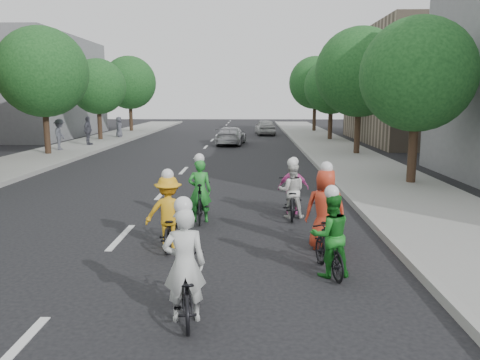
{
  "coord_description": "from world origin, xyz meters",
  "views": [
    {
      "loc": [
        3.01,
        -10.3,
        3.17
      ],
      "look_at": [
        2.69,
        2.01,
        1.0
      ],
      "focal_mm": 35.0,
      "sensor_mm": 36.0,
      "label": 1
    }
  ],
  "objects_px": {
    "cyclist_4": "(325,218)",
    "cyclist_6": "(169,219)",
    "follow_car_lead": "(231,136)",
    "follow_car_trail": "(265,127)",
    "cyclist_5": "(185,280)",
    "spectator_2": "(119,127)",
    "cyclist_2": "(330,241)",
    "spectator_0": "(60,134)",
    "cyclist_1": "(293,192)",
    "spectator_1": "(88,131)",
    "cyclist_0": "(291,196)",
    "cyclist_3": "(200,198)"
  },
  "relations": [
    {
      "from": "cyclist_4",
      "to": "cyclist_5",
      "type": "bearing_deg",
      "value": 60.75
    },
    {
      "from": "cyclist_2",
      "to": "follow_car_trail",
      "type": "bearing_deg",
      "value": -100.11
    },
    {
      "from": "spectator_1",
      "to": "spectator_0",
      "type": "bearing_deg",
      "value": 170.77
    },
    {
      "from": "cyclist_5",
      "to": "follow_car_lead",
      "type": "distance_m",
      "value": 25.55
    },
    {
      "from": "cyclist_1",
      "to": "spectator_1",
      "type": "bearing_deg",
      "value": -54.49
    },
    {
      "from": "follow_car_lead",
      "to": "cyclist_2",
      "type": "bearing_deg",
      "value": 102.57
    },
    {
      "from": "cyclist_5",
      "to": "spectator_1",
      "type": "bearing_deg",
      "value": -76.6
    },
    {
      "from": "cyclist_1",
      "to": "spectator_0",
      "type": "relative_size",
      "value": 0.92
    },
    {
      "from": "cyclist_4",
      "to": "spectator_0",
      "type": "xyz_separation_m",
      "value": [
        -12.8,
        17.47,
        0.4
      ]
    },
    {
      "from": "cyclist_4",
      "to": "spectator_1",
      "type": "relative_size",
      "value": 1.02
    },
    {
      "from": "cyclist_4",
      "to": "spectator_0",
      "type": "bearing_deg",
      "value": -45.69
    },
    {
      "from": "spectator_0",
      "to": "spectator_2",
      "type": "xyz_separation_m",
      "value": [
        0.89,
        9.17,
        -0.12
      ]
    },
    {
      "from": "spectator_2",
      "to": "follow_car_lead",
      "type": "bearing_deg",
      "value": -125.49
    },
    {
      "from": "follow_car_lead",
      "to": "spectator_2",
      "type": "relative_size",
      "value": 2.71
    },
    {
      "from": "cyclist_1",
      "to": "follow_car_lead",
      "type": "height_order",
      "value": "cyclist_1"
    },
    {
      "from": "follow_car_lead",
      "to": "follow_car_trail",
      "type": "bearing_deg",
      "value": -100.74
    },
    {
      "from": "cyclist_4",
      "to": "cyclist_6",
      "type": "relative_size",
      "value": 1.1
    },
    {
      "from": "cyclist_4",
      "to": "follow_car_lead",
      "type": "relative_size",
      "value": 0.44
    },
    {
      "from": "cyclist_3",
      "to": "cyclist_1",
      "type": "bearing_deg",
      "value": -164.03
    },
    {
      "from": "cyclist_4",
      "to": "follow_car_lead",
      "type": "xyz_separation_m",
      "value": [
        -2.97,
        22.27,
        -0.04
      ]
    },
    {
      "from": "cyclist_2",
      "to": "cyclist_5",
      "type": "bearing_deg",
      "value": 25.99
    },
    {
      "from": "spectator_0",
      "to": "cyclist_1",
      "type": "bearing_deg",
      "value": -146.17
    },
    {
      "from": "cyclist_3",
      "to": "spectator_2",
      "type": "xyz_separation_m",
      "value": [
        -9.02,
        24.48,
        0.31
      ]
    },
    {
      "from": "follow_car_lead",
      "to": "follow_car_trail",
      "type": "relative_size",
      "value": 1.07
    },
    {
      "from": "cyclist_5",
      "to": "cyclist_6",
      "type": "relative_size",
      "value": 1.07
    },
    {
      "from": "cyclist_2",
      "to": "follow_car_lead",
      "type": "xyz_separation_m",
      "value": [
        -2.83,
        23.8,
        -0.01
      ]
    },
    {
      "from": "cyclist_1",
      "to": "cyclist_6",
      "type": "relative_size",
      "value": 0.98
    },
    {
      "from": "cyclist_6",
      "to": "cyclist_3",
      "type": "bearing_deg",
      "value": -104.18
    },
    {
      "from": "cyclist_0",
      "to": "spectator_2",
      "type": "distance_m",
      "value": 26.56
    },
    {
      "from": "spectator_2",
      "to": "cyclist_2",
      "type": "bearing_deg",
      "value": -166.75
    },
    {
      "from": "cyclist_4",
      "to": "cyclist_6",
      "type": "xyz_separation_m",
      "value": [
        -3.31,
        0.01,
        -0.03
      ]
    },
    {
      "from": "cyclist_2",
      "to": "cyclist_6",
      "type": "relative_size",
      "value": 0.98
    },
    {
      "from": "cyclist_1",
      "to": "cyclist_4",
      "type": "xyz_separation_m",
      "value": [
        0.41,
        -3.05,
        0.07
      ]
    },
    {
      "from": "cyclist_6",
      "to": "spectator_0",
      "type": "height_order",
      "value": "spectator_0"
    },
    {
      "from": "cyclist_3",
      "to": "cyclist_4",
      "type": "bearing_deg",
      "value": 139.32
    },
    {
      "from": "cyclist_4",
      "to": "follow_car_trail",
      "type": "bearing_deg",
      "value": -81.18
    },
    {
      "from": "cyclist_0",
      "to": "cyclist_3",
      "type": "xyz_separation_m",
      "value": [
        -2.4,
        -0.5,
        0.04
      ]
    },
    {
      "from": "cyclist_2",
      "to": "follow_car_lead",
      "type": "distance_m",
      "value": 23.96
    },
    {
      "from": "cyclist_4",
      "to": "spectator_0",
      "type": "relative_size",
      "value": 1.04
    },
    {
      "from": "cyclist_3",
      "to": "cyclist_5",
      "type": "distance_m",
      "value": 5.45
    },
    {
      "from": "cyclist_2",
      "to": "follow_car_lead",
      "type": "bearing_deg",
      "value": -93.78
    },
    {
      "from": "follow_car_lead",
      "to": "spectator_2",
      "type": "bearing_deg",
      "value": -20.3
    },
    {
      "from": "cyclist_4",
      "to": "spectator_1",
      "type": "distance_m",
      "value": 23.73
    },
    {
      "from": "cyclist_6",
      "to": "spectator_1",
      "type": "xyz_separation_m",
      "value": [
        -8.84,
        20.37,
        0.45
      ]
    },
    {
      "from": "cyclist_1",
      "to": "cyclist_6",
      "type": "height_order",
      "value": "cyclist_6"
    },
    {
      "from": "cyclist_0",
      "to": "spectator_1",
      "type": "xyz_separation_m",
      "value": [
        -11.66,
        17.72,
        0.49
      ]
    },
    {
      "from": "cyclist_5",
      "to": "follow_car_trail",
      "type": "bearing_deg",
      "value": -102.3
    },
    {
      "from": "spectator_2",
      "to": "cyclist_3",
      "type": "bearing_deg",
      "value": -169.18
    },
    {
      "from": "cyclist_4",
      "to": "follow_car_trail",
      "type": "distance_m",
      "value": 30.95
    },
    {
      "from": "cyclist_6",
      "to": "follow_car_trail",
      "type": "bearing_deg",
      "value": -98.24
    }
  ]
}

